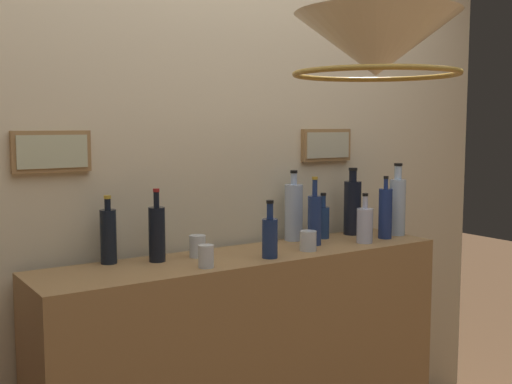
{
  "coord_description": "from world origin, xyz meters",
  "views": [
    {
      "loc": [
        -1.33,
        -1.22,
        1.53
      ],
      "look_at": [
        0.0,
        0.78,
        1.27
      ],
      "focal_mm": 44.59,
      "sensor_mm": 36.0,
      "label": 1
    }
  ],
  "objects_px": {
    "liquor_bottle_rye": "(365,225)",
    "glass_tumbler_highball": "(198,246)",
    "liquor_bottle_brandy": "(270,236)",
    "pendant_lamp": "(376,47)",
    "liquor_bottle_scotch": "(397,205)",
    "glass_tumbler_rocks": "(308,241)",
    "liquor_bottle_whiskey": "(352,206)",
    "liquor_bottle_gin": "(385,213)",
    "liquor_bottle_vodka": "(323,221)",
    "liquor_bottle_amaro": "(294,211)",
    "liquor_bottle_bourbon": "(108,235)",
    "liquor_bottle_vermouth": "(157,233)",
    "glass_tumbler_shot": "(206,256)",
    "liquor_bottle_port": "(315,219)"
  },
  "relations": [
    {
      "from": "liquor_bottle_rye",
      "to": "glass_tumbler_rocks",
      "type": "relative_size",
      "value": 2.65
    },
    {
      "from": "liquor_bottle_vermouth",
      "to": "liquor_bottle_amaro",
      "type": "bearing_deg",
      "value": 5.55
    },
    {
      "from": "liquor_bottle_scotch",
      "to": "liquor_bottle_bourbon",
      "type": "height_order",
      "value": "liquor_bottle_scotch"
    },
    {
      "from": "liquor_bottle_amaro",
      "to": "liquor_bottle_gin",
      "type": "bearing_deg",
      "value": -27.02
    },
    {
      "from": "liquor_bottle_vermouth",
      "to": "liquor_bottle_bourbon",
      "type": "relative_size",
      "value": 1.08
    },
    {
      "from": "liquor_bottle_bourbon",
      "to": "glass_tumbler_shot",
      "type": "bearing_deg",
      "value": -44.08
    },
    {
      "from": "liquor_bottle_amaro",
      "to": "liquor_bottle_port",
      "type": "bearing_deg",
      "value": -87.04
    },
    {
      "from": "liquor_bottle_bourbon",
      "to": "pendant_lamp",
      "type": "relative_size",
      "value": 0.49
    },
    {
      "from": "liquor_bottle_port",
      "to": "liquor_bottle_vermouth",
      "type": "distance_m",
      "value": 0.69
    },
    {
      "from": "liquor_bottle_amaro",
      "to": "pendant_lamp",
      "type": "bearing_deg",
      "value": -110.84
    },
    {
      "from": "glass_tumbler_shot",
      "to": "liquor_bottle_port",
      "type": "bearing_deg",
      "value": 11.45
    },
    {
      "from": "liquor_bottle_vermouth",
      "to": "glass_tumbler_highball",
      "type": "relative_size",
      "value": 3.22
    },
    {
      "from": "liquor_bottle_port",
      "to": "liquor_bottle_whiskey",
      "type": "relative_size",
      "value": 0.94
    },
    {
      "from": "liquor_bottle_brandy",
      "to": "liquor_bottle_vermouth",
      "type": "height_order",
      "value": "liquor_bottle_vermouth"
    },
    {
      "from": "liquor_bottle_port",
      "to": "liquor_bottle_bourbon",
      "type": "distance_m",
      "value": 0.86
    },
    {
      "from": "liquor_bottle_whiskey",
      "to": "liquor_bottle_brandy",
      "type": "distance_m",
      "value": 0.65
    },
    {
      "from": "liquor_bottle_scotch",
      "to": "glass_tumbler_rocks",
      "type": "distance_m",
      "value": 0.58
    },
    {
      "from": "liquor_bottle_vodka",
      "to": "pendant_lamp",
      "type": "height_order",
      "value": "pendant_lamp"
    },
    {
      "from": "glass_tumbler_highball",
      "to": "glass_tumbler_shot",
      "type": "xyz_separation_m",
      "value": [
        -0.06,
        -0.17,
        -0.0
      ]
    },
    {
      "from": "liquor_bottle_gin",
      "to": "pendant_lamp",
      "type": "height_order",
      "value": "pendant_lamp"
    },
    {
      "from": "liquor_bottle_vodka",
      "to": "liquor_bottle_scotch",
      "type": "bearing_deg",
      "value": -19.3
    },
    {
      "from": "liquor_bottle_rye",
      "to": "glass_tumbler_shot",
      "type": "xyz_separation_m",
      "value": [
        -0.8,
        -0.04,
        -0.04
      ]
    },
    {
      "from": "liquor_bottle_whiskey",
      "to": "glass_tumbler_shot",
      "type": "height_order",
      "value": "liquor_bottle_whiskey"
    },
    {
      "from": "liquor_bottle_rye",
      "to": "glass_tumbler_highball",
      "type": "bearing_deg",
      "value": 169.63
    },
    {
      "from": "liquor_bottle_vodka",
      "to": "glass_tumbler_shot",
      "type": "relative_size",
      "value": 2.51
    },
    {
      "from": "liquor_bottle_scotch",
      "to": "liquor_bottle_gin",
      "type": "xyz_separation_m",
      "value": [
        -0.11,
        -0.03,
        -0.02
      ]
    },
    {
      "from": "liquor_bottle_bourbon",
      "to": "pendant_lamp",
      "type": "distance_m",
      "value": 1.16
    },
    {
      "from": "liquor_bottle_vodka",
      "to": "glass_tumbler_highball",
      "type": "xyz_separation_m",
      "value": [
        -0.66,
        -0.05,
        -0.04
      ]
    },
    {
      "from": "liquor_bottle_vermouth",
      "to": "liquor_bottle_rye",
      "type": "bearing_deg",
      "value": -9.44
    },
    {
      "from": "liquor_bottle_port",
      "to": "liquor_bottle_gin",
      "type": "bearing_deg",
      "value": -8.08
    },
    {
      "from": "liquor_bottle_vodka",
      "to": "liquor_bottle_amaro",
      "type": "height_order",
      "value": "liquor_bottle_amaro"
    },
    {
      "from": "liquor_bottle_brandy",
      "to": "pendant_lamp",
      "type": "relative_size",
      "value": 0.43
    },
    {
      "from": "liquor_bottle_rye",
      "to": "glass_tumbler_shot",
      "type": "bearing_deg",
      "value": -177.18
    },
    {
      "from": "liquor_bottle_brandy",
      "to": "glass_tumbler_highball",
      "type": "height_order",
      "value": "liquor_bottle_brandy"
    },
    {
      "from": "liquor_bottle_gin",
      "to": "liquor_bottle_whiskey",
      "type": "bearing_deg",
      "value": 107.86
    },
    {
      "from": "liquor_bottle_vodka",
      "to": "liquor_bottle_rye",
      "type": "bearing_deg",
      "value": -65.84
    },
    {
      "from": "liquor_bottle_port",
      "to": "liquor_bottle_whiskey",
      "type": "distance_m",
      "value": 0.33
    },
    {
      "from": "liquor_bottle_scotch",
      "to": "pendant_lamp",
      "type": "xyz_separation_m",
      "value": [
        -0.79,
        -0.65,
        0.6
      ]
    },
    {
      "from": "liquor_bottle_vodka",
      "to": "liquor_bottle_brandy",
      "type": "distance_m",
      "value": 0.48
    },
    {
      "from": "liquor_bottle_vermouth",
      "to": "glass_tumbler_shot",
      "type": "distance_m",
      "value": 0.22
    },
    {
      "from": "glass_tumbler_shot",
      "to": "glass_tumbler_rocks",
      "type": "bearing_deg",
      "value": 4.31
    },
    {
      "from": "liquor_bottle_vermouth",
      "to": "pendant_lamp",
      "type": "xyz_separation_m",
      "value": [
        0.37,
        -0.74,
        0.63
      ]
    },
    {
      "from": "liquor_bottle_rye",
      "to": "glass_tumbler_highball",
      "type": "xyz_separation_m",
      "value": [
        -0.74,
        0.14,
        -0.04
      ]
    },
    {
      "from": "liquor_bottle_port",
      "to": "liquor_bottle_whiskey",
      "type": "bearing_deg",
      "value": 19.19
    },
    {
      "from": "glass_tumbler_rocks",
      "to": "liquor_bottle_brandy",
      "type": "bearing_deg",
      "value": -172.5
    },
    {
      "from": "liquor_bottle_vodka",
      "to": "liquor_bottle_amaro",
      "type": "relative_size",
      "value": 0.66
    },
    {
      "from": "liquor_bottle_vermouth",
      "to": "glass_tumbler_highball",
      "type": "height_order",
      "value": "liquor_bottle_vermouth"
    },
    {
      "from": "liquor_bottle_rye",
      "to": "liquor_bottle_bourbon",
      "type": "relative_size",
      "value": 0.85
    },
    {
      "from": "liquor_bottle_scotch",
      "to": "liquor_bottle_vodka",
      "type": "distance_m",
      "value": 0.37
    },
    {
      "from": "liquor_bottle_vodka",
      "to": "liquor_bottle_bourbon",
      "type": "distance_m",
      "value": 0.98
    }
  ]
}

